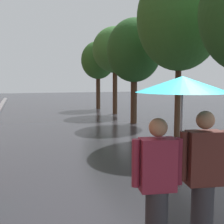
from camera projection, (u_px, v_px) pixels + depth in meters
street_tree_1 at (180, 18)px, 10.02m from camera, size 2.93×2.93×5.89m
street_tree_2 at (134, 51)px, 13.21m from camera, size 2.46×2.46×4.74m
street_tree_3 at (115, 50)px, 16.76m from camera, size 2.58×2.58×4.99m
street_tree_4 at (98, 61)px, 19.63m from camera, size 2.25×2.25×4.52m
couple_under_umbrella at (182, 142)px, 3.31m from camera, size 1.13×1.05×2.08m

